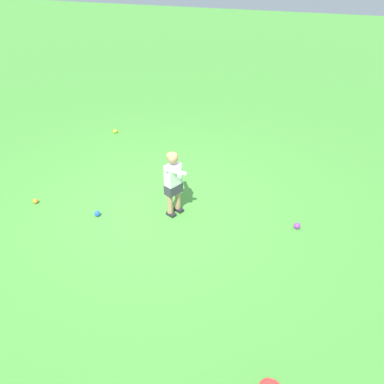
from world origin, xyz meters
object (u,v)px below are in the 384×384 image
at_px(child_batter, 174,178).
at_px(play_ball_by_bucket, 35,201).
at_px(play_ball_far_left, 97,214).
at_px(play_ball_behind_batter, 297,226).
at_px(play_ball_near_batter, 115,131).

distance_m(child_batter, play_ball_by_bucket, 2.41).
height_order(child_batter, play_ball_far_left, child_batter).
distance_m(play_ball_behind_batter, play_ball_far_left, 3.12).
distance_m(play_ball_near_batter, play_ball_by_bucket, 2.92).
bearing_deg(play_ball_near_batter, play_ball_by_bucket, -1.21).
height_order(play_ball_by_bucket, play_ball_far_left, play_ball_far_left).
relative_size(play_ball_near_batter, play_ball_by_bucket, 1.07).
bearing_deg(play_ball_behind_batter, child_batter, -86.14).
xyz_separation_m(play_ball_near_batter, play_ball_by_bucket, (2.92, -0.06, -0.00)).
xyz_separation_m(child_batter, play_ball_near_batter, (-2.52, -2.24, -0.61)).
bearing_deg(child_batter, play_ball_far_left, -68.99).
xyz_separation_m(child_batter, play_ball_behind_batter, (-0.13, 1.92, -0.60)).
xyz_separation_m(child_batter, play_ball_far_left, (0.44, -1.14, -0.60)).
distance_m(play_ball_near_batter, play_ball_far_left, 3.15).
relative_size(play_ball_behind_batter, play_ball_far_left, 1.05).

